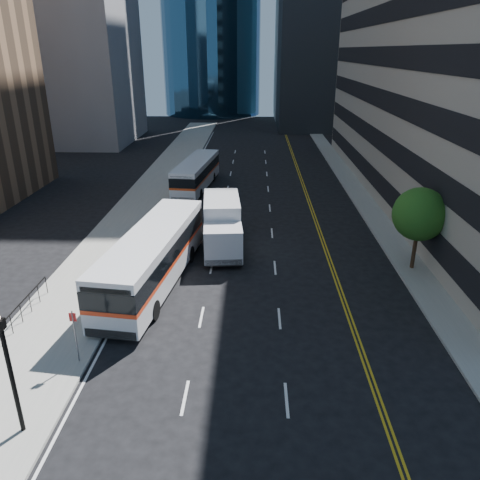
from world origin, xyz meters
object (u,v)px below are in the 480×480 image
Objects in this scene: lamp_post at (10,370)px; bus_rear at (197,173)px; bus_front at (153,256)px; box_truck at (222,224)px; street_tree at (420,214)px.

lamp_post is 32.14m from bus_rear.
bus_front is 1.78× the size of box_truck.
box_truck reaches higher than bus_rear.
box_truck is (3.59, 5.40, 0.00)m from bus_front.
street_tree is at bearing 37.87° from lamp_post.
lamp_post is at bearing -142.13° from street_tree.
lamp_post is at bearing -94.28° from bus_front.
lamp_post is 18.06m from box_truck.
bus_front reaches higher than bus_rear.
box_truck is (5.99, 17.01, -0.96)m from lamp_post.
lamp_post is 0.64× the size of box_truck.
box_truck is at bearing 70.60° from lamp_post.
street_tree reaches higher than bus_rear.
bus_rear is 1.54× the size of box_truck.
bus_front is at bearing -128.75° from box_truck.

